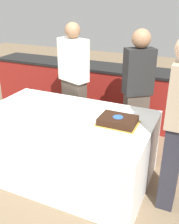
{
  "coord_description": "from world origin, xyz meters",
  "views": [
    {
      "loc": [
        1.33,
        -2.27,
        2.0
      ],
      "look_at": [
        0.3,
        0.0,
        0.87
      ],
      "focal_mm": 42.0,
      "sensor_mm": 36.0,
      "label": 1
    }
  ],
  "objects": [
    {
      "name": "cake",
      "position": [
        0.59,
        0.05,
        0.81
      ],
      "size": [
        0.41,
        0.31,
        0.08
      ],
      "color": "gold",
      "rests_on": "dining_table"
    },
    {
      "name": "person_standing_back",
      "position": [
        -0.3,
        0.79,
        0.86
      ],
      "size": [
        0.46,
        0.33,
        1.67
      ],
      "rotation": [
        0.0,
        0.0,
        2.78
      ],
      "color": "#4C4238",
      "rests_on": "ground_plane"
    },
    {
      "name": "plate_stack",
      "position": [
        -0.44,
        -0.08,
        0.8
      ],
      "size": [
        0.22,
        0.22,
        0.07
      ],
      "color": "white",
      "rests_on": "dining_table"
    },
    {
      "name": "person_seated_right",
      "position": [
        1.18,
        0.0,
        0.91
      ],
      "size": [
        0.23,
        0.33,
        1.71
      ],
      "rotation": [
        0.0,
        0.0,
        -1.57
      ],
      "color": "#282833",
      "rests_on": "ground_plane"
    },
    {
      "name": "side_plate_near_cake",
      "position": [
        0.56,
        0.34,
        0.77
      ],
      "size": [
        0.18,
        0.18,
        0.0
      ],
      "color": "white",
      "rests_on": "dining_table"
    },
    {
      "name": "person_cutting_cake",
      "position": [
        0.59,
        0.79,
        0.87
      ],
      "size": [
        0.4,
        0.37,
        1.64
      ],
      "rotation": [
        0.0,
        0.0,
        -2.5
      ],
      "color": "#4C4238",
      "rests_on": "ground_plane"
    },
    {
      "name": "back_counter",
      "position": [
        0.0,
        1.65,
        0.46
      ],
      "size": [
        4.4,
        0.58,
        0.92
      ],
      "color": "maroon",
      "rests_on": "ground_plane"
    },
    {
      "name": "utensil_pile",
      "position": [
        -0.04,
        -0.45,
        0.78
      ],
      "size": [
        0.18,
        0.08,
        0.02
      ],
      "color": "white",
      "rests_on": "dining_table"
    },
    {
      "name": "dining_table",
      "position": [
        0.0,
        0.0,
        0.38
      ],
      "size": [
        1.92,
        1.15,
        0.77
      ],
      "color": "silver",
      "rests_on": "ground_plane"
    },
    {
      "name": "ground_plane",
      "position": [
        0.0,
        0.0,
        0.0
      ],
      "size": [
        14.0,
        14.0,
        0.0
      ],
      "primitive_type": "plane",
      "color": "#7A664C"
    }
  ]
}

